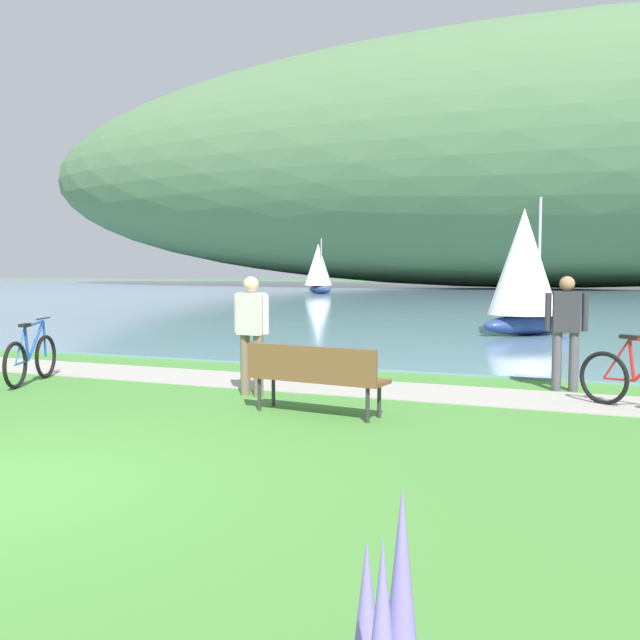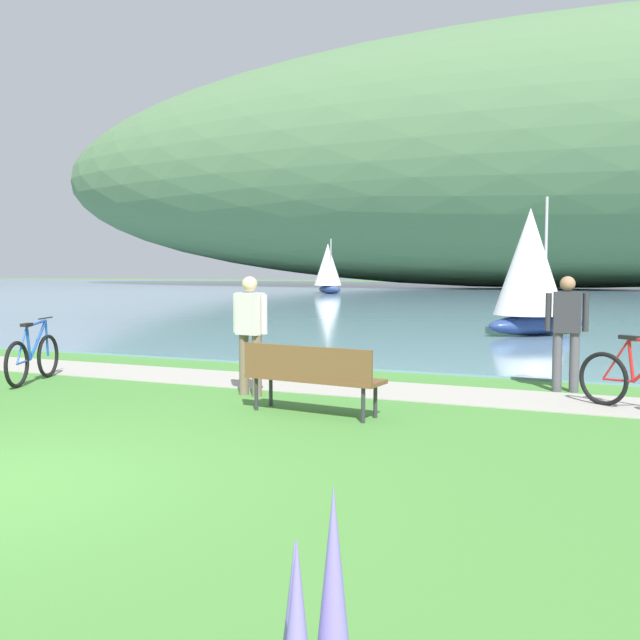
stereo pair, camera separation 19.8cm
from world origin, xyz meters
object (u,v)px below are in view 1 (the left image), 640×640
at_px(park_bench_near_camera, 315,374).
at_px(bicycle_leaning_near_bench, 31,358).
at_px(sailboat_toward_hillside, 525,270).
at_px(sailboat_mid_bay, 318,268).
at_px(person_on_the_grass, 251,328).
at_px(person_at_shoreline, 566,326).

xyz_separation_m(park_bench_near_camera, bicycle_leaning_near_bench, (-5.13, 0.60, -0.12)).
bearing_deg(sailboat_toward_hillside, park_bench_near_camera, -96.37).
height_order(bicycle_leaning_near_bench, sailboat_mid_bay, sailboat_mid_bay).
bearing_deg(sailboat_mid_bay, sailboat_toward_hillside, -58.10).
distance_m(bicycle_leaning_near_bench, person_on_the_grass, 3.83).
xyz_separation_m(park_bench_near_camera, person_on_the_grass, (-1.35, 0.91, 0.46)).
distance_m(person_at_shoreline, sailboat_mid_bay, 40.63).
xyz_separation_m(person_at_shoreline, sailboat_toward_hillside, (-1.50, 8.61, 0.80)).
distance_m(park_bench_near_camera, person_on_the_grass, 1.69).
height_order(park_bench_near_camera, bicycle_leaning_near_bench, bicycle_leaning_near_bench).
height_order(bicycle_leaning_near_bench, person_on_the_grass, person_on_the_grass).
height_order(park_bench_near_camera, person_at_shoreline, person_at_shoreline).
bearing_deg(person_on_the_grass, park_bench_near_camera, -33.90).
bearing_deg(person_on_the_grass, sailboat_mid_bay, 110.75).
distance_m(park_bench_near_camera, person_at_shoreline, 4.13).
xyz_separation_m(park_bench_near_camera, sailboat_toward_hillside, (1.30, 11.61, 1.26)).
bearing_deg(person_at_shoreline, sailboat_mid_bay, 117.27).
height_order(person_at_shoreline, sailboat_toward_hillside, sailboat_toward_hillside).
xyz_separation_m(person_at_shoreline, person_on_the_grass, (-4.14, -2.10, 0.00)).
height_order(person_on_the_grass, sailboat_mid_bay, sailboat_mid_bay).
height_order(person_at_shoreline, sailboat_mid_bay, sailboat_mid_bay).
xyz_separation_m(park_bench_near_camera, person_at_shoreline, (2.79, 3.00, 0.46)).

